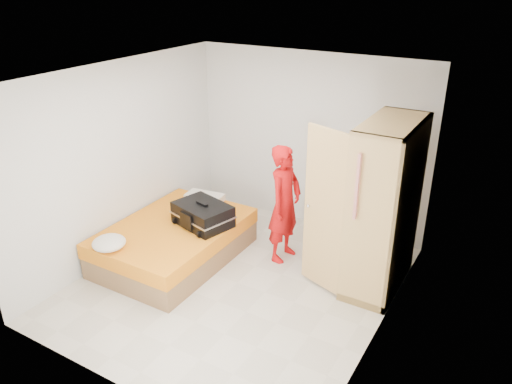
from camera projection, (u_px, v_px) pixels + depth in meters
The scene contains 7 objects.
room at pixel (236, 189), 5.76m from camera, with size 4.00×4.02×2.60m.
bed at pixel (175, 242), 6.73m from camera, with size 1.42×2.02×0.50m.
wardrobe at pixel (379, 212), 5.89m from camera, with size 1.14×1.20×2.10m.
person at pixel (285, 204), 6.54m from camera, with size 0.58×0.38×1.60m, color red.
suitcase at pixel (203, 215), 6.60m from camera, with size 0.86×0.72×0.32m.
round_cushion at pixel (109, 243), 6.06m from camera, with size 0.41×0.41×0.15m, color silver.
pillow at pixel (205, 197), 7.32m from camera, with size 0.55×0.28×0.10m, color silver.
Camera 1 is at (2.87, -4.42, 3.62)m, focal length 35.00 mm.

